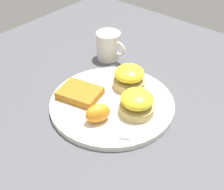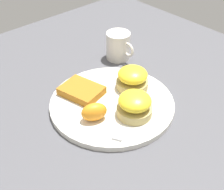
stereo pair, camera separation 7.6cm
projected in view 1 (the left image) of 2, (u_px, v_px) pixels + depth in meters
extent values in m
plane|color=#4C4C51|center=(112.00, 106.00, 0.78)|extent=(1.10, 1.10, 0.00)
cylinder|color=silver|center=(112.00, 104.00, 0.78)|extent=(0.31, 0.31, 0.01)
cylinder|color=tan|center=(137.00, 109.00, 0.73)|extent=(0.08, 0.08, 0.02)
ellipsoid|color=yellow|center=(137.00, 99.00, 0.71)|extent=(0.08, 0.08, 0.04)
cylinder|color=tan|center=(129.00, 83.00, 0.82)|extent=(0.08, 0.08, 0.02)
ellipsoid|color=yellow|center=(129.00, 73.00, 0.80)|extent=(0.08, 0.08, 0.04)
cube|color=#A8681D|center=(80.00, 93.00, 0.78)|extent=(0.12, 0.10, 0.02)
ellipsoid|color=orange|center=(98.00, 113.00, 0.70)|extent=(0.06, 0.07, 0.04)
cube|color=silver|center=(134.00, 97.00, 0.78)|extent=(0.06, 0.10, 0.00)
cube|color=silver|center=(126.00, 132.00, 0.68)|extent=(0.04, 0.05, 0.00)
cylinder|color=silver|center=(108.00, 46.00, 0.94)|extent=(0.07, 0.07, 0.08)
torus|color=silver|center=(119.00, 49.00, 0.91)|extent=(0.04, 0.01, 0.04)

